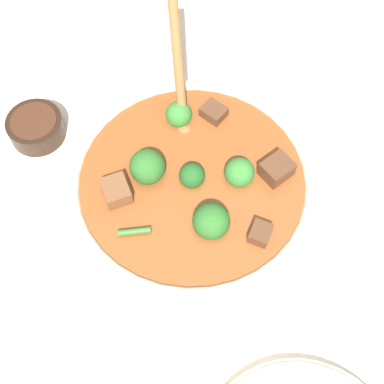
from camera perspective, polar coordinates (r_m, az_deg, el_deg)
name	(u,v)px	position (r m, az deg, el deg)	size (l,w,h in m)	color
ground_plane	(192,217)	(0.73, 0.00, -2.73)	(4.00, 4.00, 0.00)	silver
stew_bowl	(192,195)	(0.67, 0.00, -0.35)	(0.34, 0.30, 0.28)	beige
condiment_bowl	(36,127)	(0.81, -16.33, 6.69)	(0.08, 0.08, 0.03)	black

